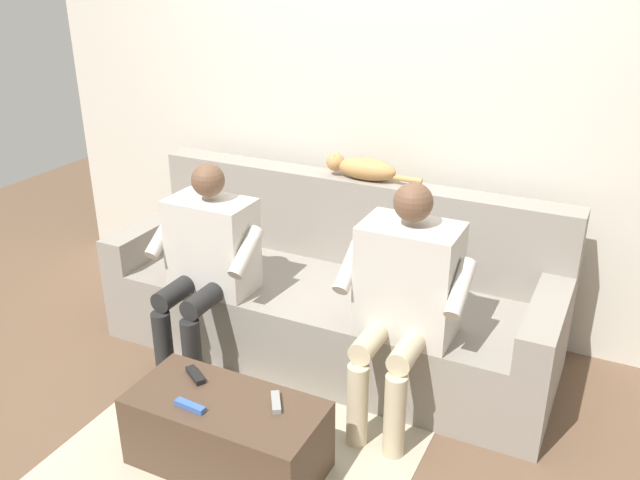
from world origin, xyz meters
TOP-DOWN VIEW (x-y plane):
  - ground_plane at (0.00, 0.60)m, footprint 8.00×8.00m
  - back_wall at (0.00, -0.70)m, footprint 4.49×0.06m
  - couch at (0.00, -0.15)m, footprint 2.48×0.87m
  - coffee_table at (0.00, 0.96)m, footprint 0.86×0.41m
  - person_left_seated at (-0.54, 0.25)m, footprint 0.60×0.57m
  - person_right_seated at (0.54, 0.27)m, footprint 0.60×0.55m
  - cat_on_backrest at (-0.04, -0.44)m, footprint 0.56×0.14m
  - remote_gray at (-0.21, 0.88)m, footprint 0.10×0.13m
  - remote_black at (0.21, 0.87)m, footprint 0.14×0.11m
  - remote_blue at (0.10, 1.06)m, footprint 0.15×0.04m
  - floor_rug at (0.00, 0.83)m, footprint 1.53×1.31m

SIDE VIEW (x-z plane):
  - ground_plane at x=0.00m, z-range 0.00..0.00m
  - floor_rug at x=0.00m, z-range 0.00..0.01m
  - coffee_table at x=0.00m, z-range 0.00..0.35m
  - couch at x=0.00m, z-range -0.16..0.78m
  - remote_blue at x=0.10m, z-range 0.35..0.37m
  - remote_gray at x=-0.21m, z-range 0.35..0.37m
  - remote_black at x=0.21m, z-range 0.35..0.37m
  - person_right_seated at x=0.54m, z-range 0.07..1.19m
  - person_left_seated at x=-0.54m, z-range 0.08..1.25m
  - cat_on_backrest at x=-0.04m, z-range 0.93..1.06m
  - back_wall at x=0.00m, z-range 0.00..2.47m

